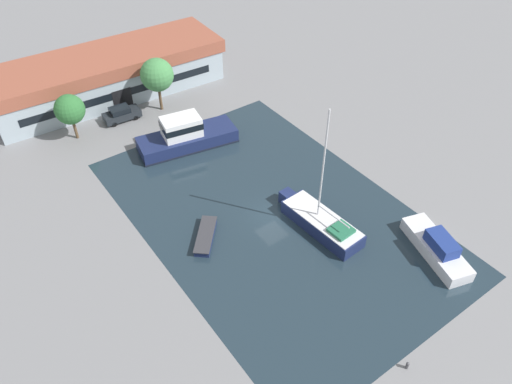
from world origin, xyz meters
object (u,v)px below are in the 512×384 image
sailboat_moored (320,222)px  small_dinghy (206,236)px  quay_tree_near_building (157,75)px  warehouse_building (107,74)px  cabin_boat (437,248)px  quay_tree_by_water (70,110)px  parked_car (121,114)px  motor_cruiser (186,136)px

sailboat_moored → small_dinghy: size_ratio=2.83×
quay_tree_near_building → sailboat_moored: sailboat_moored is taller
sailboat_moored → quay_tree_near_building: bearing=90.8°
quay_tree_near_building → sailboat_moored: 27.25m
warehouse_building → sailboat_moored: 34.54m
quay_tree_near_building → cabin_boat: (8.14, -35.27, -3.81)m
quay_tree_near_building → small_dinghy: bearing=-108.1°
sailboat_moored → cabin_boat: (6.00, -8.38, 0.05)m
quay_tree_by_water → parked_car: (5.73, 0.38, -2.87)m
parked_car → cabin_boat: (13.09, -35.85, -0.04)m
quay_tree_by_water → warehouse_building: bearing=44.0°
parked_car → sailboat_moored: sailboat_moored is taller
warehouse_building → parked_car: 6.97m
quay_tree_near_building → sailboat_moored: size_ratio=0.53×
motor_cruiser → cabin_boat: bearing=-150.0°
quay_tree_by_water → motor_cruiser: (9.32, -8.66, -2.40)m
sailboat_moored → cabin_boat: sailboat_moored is taller
quay_tree_by_water → sailboat_moored: size_ratio=0.43×
motor_cruiser → sailboat_moored: bearing=-158.8°
parked_car → small_dinghy: bearing=-2.0°
parked_car → small_dinghy: parked_car is taller
sailboat_moored → warehouse_building: bearing=95.6°
quay_tree_near_building → quay_tree_by_water: 10.72m
quay_tree_near_building → quay_tree_by_water: bearing=179.0°
quay_tree_by_water → cabin_boat: quay_tree_by_water is taller
quay_tree_near_building → motor_cruiser: quay_tree_near_building is taller
parked_car → warehouse_building: bearing=171.0°
quay_tree_by_water → cabin_boat: bearing=-62.0°
parked_car → sailboat_moored: bearing=18.1°
warehouse_building → quay_tree_near_building: quay_tree_near_building is taller
motor_cruiser → cabin_boat: 28.44m
warehouse_building → quay_tree_near_building: 8.16m
sailboat_moored → quay_tree_by_water: bearing=111.6°
warehouse_building → cabin_boat: bearing=-71.9°
small_dinghy → quay_tree_near_building: bearing=113.3°
warehouse_building → parked_car: warehouse_building is taller
quay_tree_by_water → motor_cruiser: bearing=-42.9°
small_dinghy → cabin_boat: bearing=0.2°
quay_tree_near_building → small_dinghy: (-7.14, -21.91, -4.32)m
warehouse_building → quay_tree_near_building: (3.50, -7.13, 1.90)m
warehouse_building → sailboat_moored: (5.63, -34.02, -1.96)m
quay_tree_near_building → cabin_boat: size_ratio=0.83×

